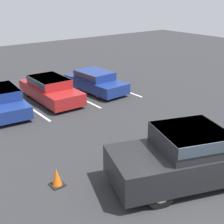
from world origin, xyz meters
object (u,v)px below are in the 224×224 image
at_px(pickup_truck, 197,155).
at_px(traffic_cone, 57,178).
at_px(parked_sedan_a, 2,99).
at_px(parked_sedan_c, 95,81).
at_px(parked_sedan_b, 50,88).

height_order(pickup_truck, traffic_cone, pickup_truck).
bearing_deg(parked_sedan_a, parked_sedan_c, 94.58).
xyz_separation_m(pickup_truck, parked_sedan_b, (-0.09, 9.87, -0.22)).
relative_size(pickup_truck, parked_sedan_a, 1.33).
xyz_separation_m(pickup_truck, traffic_cone, (-3.69, 2.40, -0.62)).
relative_size(parked_sedan_b, traffic_cone, 7.64).
bearing_deg(parked_sedan_b, traffic_cone, -24.64).
relative_size(pickup_truck, traffic_cone, 9.72).
distance_m(pickup_truck, traffic_cone, 4.45).
xyz_separation_m(pickup_truck, parked_sedan_c, (2.82, 9.72, -0.25)).
distance_m(parked_sedan_b, parked_sedan_c, 2.91).
xyz_separation_m(parked_sedan_c, traffic_cone, (-6.51, -7.32, -0.37)).
relative_size(pickup_truck, parked_sedan_b, 1.27).
distance_m(parked_sedan_a, traffic_cone, 7.41).
bearing_deg(traffic_cone, pickup_truck, -33.06).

